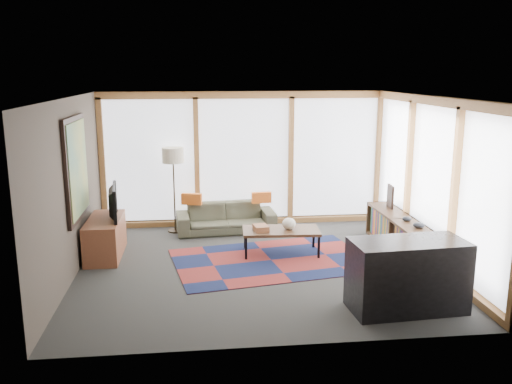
{
  "coord_description": "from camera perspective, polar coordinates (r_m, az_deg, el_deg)",
  "views": [
    {
      "loc": [
        -0.94,
        -7.9,
        2.97
      ],
      "look_at": [
        0.0,
        0.4,
        1.1
      ],
      "focal_mm": 38.0,
      "sensor_mm": 36.0,
      "label": 1
    }
  ],
  "objects": [
    {
      "name": "pillow_left",
      "position": [
        10.16,
        -6.79,
        -0.74
      ],
      "size": [
        0.39,
        0.2,
        0.21
      ],
      "primitive_type": "cube",
      "rotation": [
        0.0,
        0.0,
        -0.25
      ],
      "color": "#D05F1D",
      "rests_on": "sofa"
    },
    {
      "name": "floor_lamp",
      "position": [
        10.2,
        -8.62,
        0.19
      ],
      "size": [
        0.4,
        0.4,
        1.6
      ],
      "primitive_type": null,
      "color": "#312617",
      "rests_on": "ground"
    },
    {
      "name": "pillow_right",
      "position": [
        10.22,
        0.58,
        -0.59
      ],
      "size": [
        0.38,
        0.15,
        0.2
      ],
      "primitive_type": "cube",
      "rotation": [
        0.0,
        0.0,
        0.1
      ],
      "color": "#D05F1D",
      "rests_on": "sofa"
    },
    {
      "name": "bookshelf",
      "position": [
        9.35,
        15.02,
        -4.45
      ],
      "size": [
        0.43,
        2.38,
        0.59
      ],
      "primitive_type": null,
      "color": "#372313",
      "rests_on": "ground"
    },
    {
      "name": "book_stack",
      "position": [
        8.86,
        0.52,
        -3.81
      ],
      "size": [
        0.26,
        0.3,
        0.09
      ],
      "primitive_type": "cube",
      "rotation": [
        0.0,
        0.0,
        0.15
      ],
      "color": "brown",
      "rests_on": "coffee_table"
    },
    {
      "name": "coffee_table",
      "position": [
        9.01,
        2.63,
        -5.24
      ],
      "size": [
        1.29,
        0.7,
        0.42
      ],
      "primitive_type": null,
      "rotation": [
        0.0,
        0.0,
        -0.06
      ],
      "color": "#372313",
      "rests_on": "ground"
    },
    {
      "name": "television",
      "position": [
        9.09,
        -15.22,
        -1.03
      ],
      "size": [
        0.24,
        0.94,
        0.54
      ],
      "primitive_type": "imported",
      "rotation": [
        0.0,
        0.0,
        1.7
      ],
      "color": "black",
      "rests_on": "tv_console"
    },
    {
      "name": "ground",
      "position": [
        8.49,
        0.31,
        -7.85
      ],
      "size": [
        5.5,
        5.5,
        0.0
      ],
      "primitive_type": "plane",
      "color": "#282826",
      "rests_on": "ground"
    },
    {
      "name": "room_envelope",
      "position": [
        8.7,
        3.12,
        3.14
      ],
      "size": [
        5.52,
        5.02,
        2.62
      ],
      "color": "#433B32",
      "rests_on": "ground"
    },
    {
      "name": "rug",
      "position": [
        8.75,
        1.61,
        -7.19
      ],
      "size": [
        3.33,
        2.45,
        0.01
      ],
      "primitive_type": "cube",
      "rotation": [
        0.0,
        0.0,
        0.17
      ],
      "color": "maroon",
      "rests_on": "ground"
    },
    {
      "name": "bowl_a",
      "position": [
        8.77,
        16.76,
        -3.35
      ],
      "size": [
        0.21,
        0.21,
        0.09
      ],
      "primitive_type": "ellipsoid",
      "rotation": [
        0.0,
        0.0,
        -0.18
      ],
      "color": "black",
      "rests_on": "bookshelf"
    },
    {
      "name": "bowl_b",
      "position": [
        9.11,
        15.59,
        -2.73
      ],
      "size": [
        0.16,
        0.16,
        0.08
      ],
      "primitive_type": "ellipsoid",
      "rotation": [
        0.0,
        0.0,
        0.04
      ],
      "color": "black",
      "rests_on": "bookshelf"
    },
    {
      "name": "bar_counter",
      "position": [
        7.15,
        15.65,
        -8.46
      ],
      "size": [
        1.48,
        0.77,
        0.91
      ],
      "primitive_type": "cube",
      "rotation": [
        0.0,
        0.0,
        0.07
      ],
      "color": "black",
      "rests_on": "ground"
    },
    {
      "name": "vase",
      "position": [
        8.94,
        3.49,
        -3.35
      ],
      "size": [
        0.24,
        0.24,
        0.2
      ],
      "primitive_type": "ellipsoid",
      "rotation": [
        0.0,
        0.0,
        0.08
      ],
      "color": "silver",
      "rests_on": "coffee_table"
    },
    {
      "name": "shelf_picture",
      "position": [
        9.9,
        13.96,
        -0.45
      ],
      "size": [
        0.06,
        0.31,
        0.4
      ],
      "primitive_type": "cube",
      "rotation": [
        0.0,
        0.0,
        -0.07
      ],
      "color": "black",
      "rests_on": "bookshelf"
    },
    {
      "name": "tv_console",
      "position": [
        9.21,
        -15.59,
        -4.63
      ],
      "size": [
        0.52,
        1.25,
        0.63
      ],
      "primitive_type": "cube",
      "color": "brown",
      "rests_on": "ground"
    },
    {
      "name": "sofa",
      "position": [
        10.23,
        -3.18,
        -2.72
      ],
      "size": [
        1.89,
        0.86,
        0.54
      ],
      "primitive_type": "imported",
      "rotation": [
        0.0,
        0.0,
        0.08
      ],
      "color": "#3D3D2C",
      "rests_on": "ground"
    }
  ]
}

